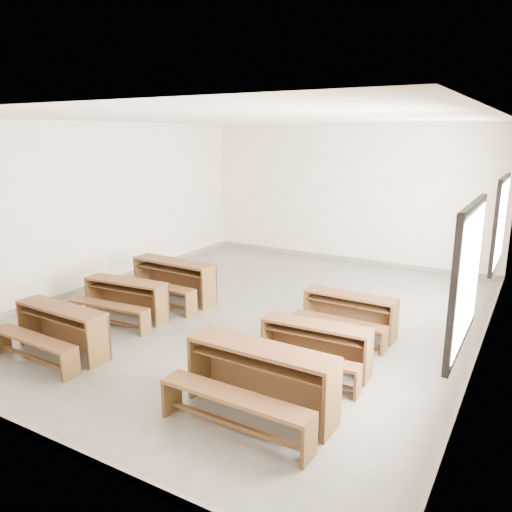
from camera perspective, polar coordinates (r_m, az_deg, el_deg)
The scene contains 7 objects.
room at distance 8.01m, azimuth 0.56°, elevation 7.89°, with size 8.50×8.50×3.20m.
desk_set_0 at distance 7.40m, azimuth -21.57°, elevation -7.57°, with size 1.52×0.82×0.67m.
desk_set_1 at distance 8.45m, azimuth -14.79°, elevation -4.52°, with size 1.50×0.87×0.65m.
desk_set_2 at distance 9.18m, azimuth -9.56°, elevation -2.46°, with size 1.67×0.91×0.74m.
desk_set_3 at distance 5.48m, azimuth 0.29°, elevation -13.56°, with size 1.71×0.91×0.76m.
desk_set_4 at distance 6.47m, azimuth 6.69°, elevation -9.97°, with size 1.44×0.79×0.63m.
desk_set_5 at distance 7.67m, azimuth 10.54°, elevation -6.26°, with size 1.41×0.76×0.63m.
Camera 1 is at (4.03, -6.93, 2.96)m, focal length 35.00 mm.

